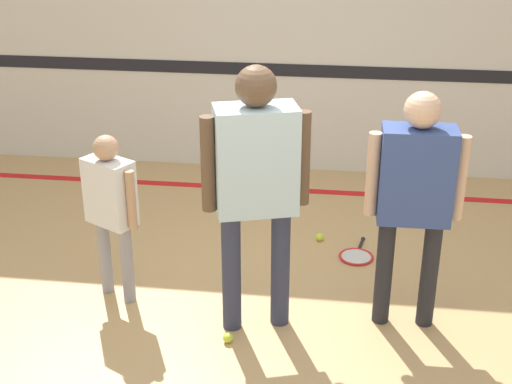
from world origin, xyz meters
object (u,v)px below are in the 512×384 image
(tennis_ball_near_instructor, at_px, (228,338))
(person_instructor, at_px, (256,174))
(person_student_right, at_px, (415,187))
(racket_spare_on_floor, at_px, (357,256))
(tennis_ball_by_spare_racket, at_px, (320,237))
(person_student_left, at_px, (111,200))

(tennis_ball_near_instructor, bearing_deg, person_instructor, 55.96)
(person_student_right, relative_size, racket_spare_on_floor, 3.30)
(racket_spare_on_floor, height_order, tennis_ball_by_spare_racket, tennis_ball_by_spare_racket)
(tennis_ball_by_spare_racket, bearing_deg, person_student_left, -143.79)
(person_student_left, bearing_deg, tennis_ball_by_spare_racket, 64.84)
(tennis_ball_near_instructor, bearing_deg, racket_spare_on_floor, 56.30)
(racket_spare_on_floor, xyz_separation_m, tennis_ball_by_spare_racket, (-0.30, 0.23, 0.02))
(person_instructor, bearing_deg, person_student_right, -7.94)
(person_student_left, height_order, tennis_ball_by_spare_racket, person_student_left)
(person_student_right, xyz_separation_m, tennis_ball_near_instructor, (-1.13, -0.38, -0.96))
(person_student_left, relative_size, person_student_right, 0.76)
(person_instructor, distance_m, tennis_ball_near_instructor, 1.09)
(racket_spare_on_floor, bearing_deg, person_student_left, 125.13)
(racket_spare_on_floor, bearing_deg, person_instructor, 156.62)
(person_student_left, xyz_separation_m, person_student_right, (1.99, -0.07, 0.24))
(person_student_left, distance_m, tennis_ball_near_instructor, 1.21)
(person_instructor, height_order, tennis_ball_near_instructor, person_instructor)
(tennis_ball_near_instructor, height_order, tennis_ball_by_spare_racket, same)
(tennis_ball_by_spare_racket, bearing_deg, racket_spare_on_floor, -37.54)
(person_student_right, bearing_deg, person_instructor, 8.20)
(tennis_ball_by_spare_racket, bearing_deg, person_instructor, -106.55)
(person_instructor, height_order, person_student_left, person_instructor)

